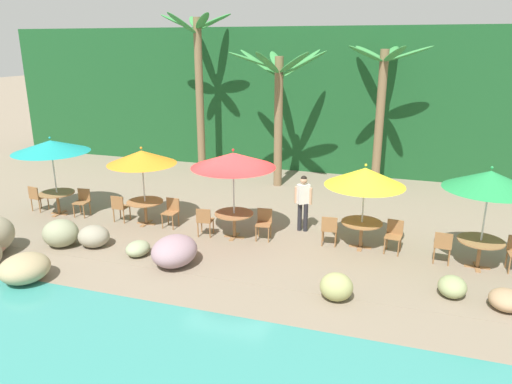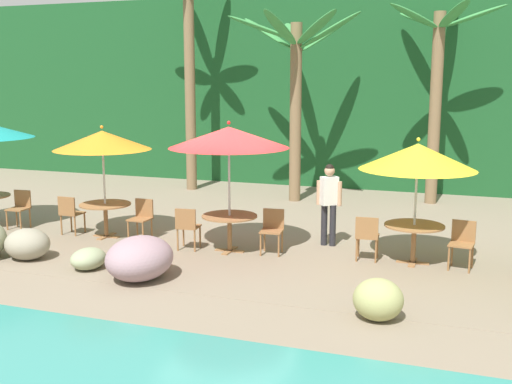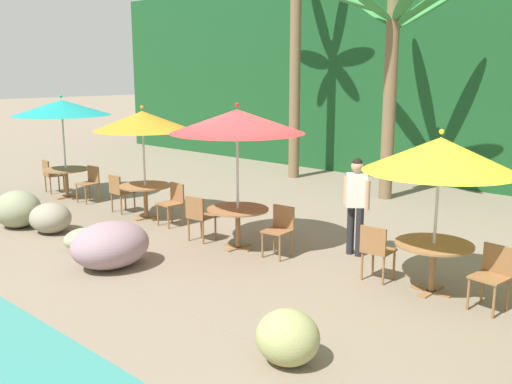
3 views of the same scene
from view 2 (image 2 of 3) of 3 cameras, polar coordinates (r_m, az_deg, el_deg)
ground_plane at (r=12.50m, az=-2.58°, el=-5.36°), size 120.00×120.00×0.00m
terrace_deck at (r=12.50m, az=-2.58°, el=-5.34°), size 18.00×5.20×0.01m
foliage_backdrop at (r=20.65m, az=6.85°, el=9.23°), size 28.00×2.40×6.00m
chair_teal_seaward at (r=15.19m, az=-20.94°, el=-1.23°), size 0.45×0.46×0.87m
umbrella_orange at (r=13.51m, az=-14.00°, el=4.65°), size 2.06×2.06×2.43m
dining_table_orange at (r=13.74m, az=-13.73°, el=-1.57°), size 1.10×1.10×0.74m
chair_orange_seaward at (r=13.38m, az=-10.49°, el=-2.21°), size 0.43×0.44×0.87m
chair_orange_inland at (r=14.16m, az=-16.80°, el=-1.78°), size 0.42×0.43×0.87m
umbrella_red at (r=11.97m, az=-2.52°, el=5.06°), size 2.35×2.35×2.60m
dining_table_red at (r=12.24m, az=-2.46°, el=-2.73°), size 1.10×1.10×0.74m
chair_red_seaward at (r=12.15m, az=1.53°, el=-3.31°), size 0.46×0.47×0.87m
chair_red_inland at (r=12.42m, az=-6.36°, el=-3.08°), size 0.47×0.48×0.87m
umbrella_yellow at (r=11.57m, az=14.70°, el=3.17°), size 2.12×2.12×2.36m
dining_table_yellow at (r=11.81m, az=14.39°, el=-3.54°), size 1.10×1.10×0.74m
chair_yellow_seaward at (r=11.79m, az=18.51°, el=-4.29°), size 0.47×0.48×0.87m
chair_yellow_inland at (r=11.79m, az=10.22°, el=-3.91°), size 0.45×0.46×0.87m
palm_tree_nearest at (r=19.12m, az=-6.18°, el=13.04°), size 3.04×2.88×6.49m
palm_tree_second at (r=17.18m, az=3.70°, el=11.22°), size 3.64×3.67×5.17m
palm_tree_third at (r=17.50m, az=16.43°, el=10.55°), size 2.98×3.26×5.31m
waiter_in_white at (r=12.68m, az=6.76°, el=-0.61°), size 0.52×0.37×1.70m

